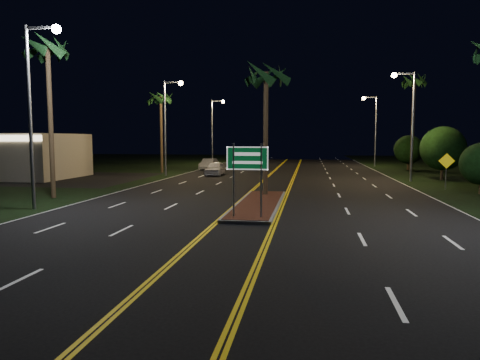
% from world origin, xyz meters
% --- Properties ---
extents(ground, '(120.00, 120.00, 0.00)m').
position_xyz_m(ground, '(0.00, 0.00, 0.00)').
color(ground, black).
rests_on(ground, ground).
extents(median_island, '(2.25, 10.25, 0.17)m').
position_xyz_m(median_island, '(0.00, 7.00, 0.08)').
color(median_island, gray).
rests_on(median_island, ground).
extents(highway_sign, '(1.80, 0.08, 3.20)m').
position_xyz_m(highway_sign, '(0.00, 2.80, 2.40)').
color(highway_sign, gray).
rests_on(highway_sign, ground).
extents(streetlight_left_near, '(1.91, 0.44, 9.00)m').
position_xyz_m(streetlight_left_near, '(-10.61, 4.00, 5.66)').
color(streetlight_left_near, gray).
rests_on(streetlight_left_near, ground).
extents(streetlight_left_mid, '(1.91, 0.44, 9.00)m').
position_xyz_m(streetlight_left_mid, '(-10.61, 24.00, 5.66)').
color(streetlight_left_mid, gray).
rests_on(streetlight_left_mid, ground).
extents(streetlight_left_far, '(1.91, 0.44, 9.00)m').
position_xyz_m(streetlight_left_far, '(-10.61, 44.00, 5.66)').
color(streetlight_left_far, gray).
rests_on(streetlight_left_far, ground).
extents(streetlight_right_mid, '(1.91, 0.44, 9.00)m').
position_xyz_m(streetlight_right_mid, '(10.61, 22.00, 5.66)').
color(streetlight_right_mid, gray).
rests_on(streetlight_right_mid, ground).
extents(streetlight_right_far, '(1.91, 0.44, 9.00)m').
position_xyz_m(streetlight_right_far, '(10.61, 42.00, 5.66)').
color(streetlight_right_far, gray).
rests_on(streetlight_right_far, ground).
extents(palm_median, '(2.40, 2.40, 8.30)m').
position_xyz_m(palm_median, '(0.00, 10.50, 7.28)').
color(palm_median, '#382819').
rests_on(palm_median, ground).
extents(palm_left_near, '(2.40, 2.40, 9.80)m').
position_xyz_m(palm_left_near, '(-12.50, 8.00, 8.68)').
color(palm_left_near, '#382819').
rests_on(palm_left_near, ground).
extents(palm_left_far, '(2.40, 2.40, 8.80)m').
position_xyz_m(palm_left_far, '(-12.80, 28.00, 7.75)').
color(palm_left_far, '#382819').
rests_on(palm_left_far, ground).
extents(palm_right_far, '(2.40, 2.40, 10.30)m').
position_xyz_m(palm_right_far, '(12.80, 30.00, 9.14)').
color(palm_right_far, '#382819').
rests_on(palm_right_far, ground).
extents(shrub_mid, '(3.78, 3.78, 4.62)m').
position_xyz_m(shrub_mid, '(14.00, 24.00, 2.73)').
color(shrub_mid, '#382819').
rests_on(shrub_mid, ground).
extents(shrub_far, '(3.24, 3.24, 3.96)m').
position_xyz_m(shrub_far, '(13.80, 36.00, 2.34)').
color(shrub_far, '#382819').
rests_on(shrub_far, ground).
extents(car_near, '(2.16, 4.75, 1.56)m').
position_xyz_m(car_near, '(-6.46, 25.40, 0.78)').
color(car_near, silver).
rests_on(car_near, ground).
extents(car_far, '(2.16, 4.56, 1.49)m').
position_xyz_m(car_far, '(-8.88, 32.99, 0.74)').
color(car_far, '#9A9DA3').
rests_on(car_far, ground).
extents(warning_sign, '(1.06, 0.10, 2.54)m').
position_xyz_m(warning_sign, '(12.06, 16.33, 1.66)').
color(warning_sign, gray).
rests_on(warning_sign, ground).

